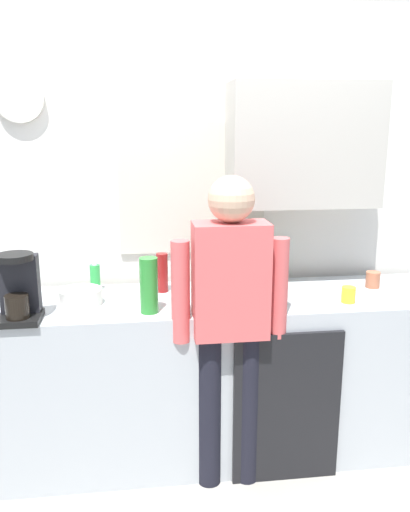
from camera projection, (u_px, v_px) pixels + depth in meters
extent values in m
plane|color=#9E998E|center=(228.00, 479.00, 2.75)|extent=(8.00, 8.00, 0.00)
cube|color=#B2B7BC|center=(220.00, 374.00, 2.93)|extent=(2.70, 0.64, 0.92)
cube|color=black|center=(287.00, 409.00, 2.66)|extent=(0.56, 0.02, 0.82)
cube|color=white|center=(210.00, 215.00, 3.15)|extent=(4.30, 0.10, 2.60)
cube|color=beige|center=(193.00, 189.00, 3.04)|extent=(0.86, 0.02, 0.76)
cube|color=#8CA5C6|center=(192.00, 189.00, 3.04)|extent=(0.80, 0.02, 0.70)
cube|color=#B7B2A8|center=(303.00, 145.00, 2.91)|extent=(0.84, 0.32, 0.68)
cylinder|color=silver|center=(19.00, 98.00, 2.79)|extent=(0.26, 0.03, 0.26)
cube|color=black|center=(20.00, 318.00, 2.47)|extent=(0.20, 0.20, 0.03)
cube|color=black|center=(20.00, 283.00, 2.49)|extent=(0.18, 0.08, 0.28)
cylinder|color=black|center=(17.00, 306.00, 2.42)|extent=(0.11, 0.11, 0.11)
cylinder|color=black|center=(14.00, 257.00, 2.40)|extent=(0.17, 0.17, 0.03)
cylinder|color=#2D8C33|center=(149.00, 285.00, 2.56)|extent=(0.09, 0.09, 0.28)
cylinder|color=black|center=(29.00, 291.00, 2.63)|extent=(0.06, 0.06, 0.18)
cylinder|color=brown|center=(204.00, 267.00, 3.00)|extent=(0.06, 0.06, 0.23)
cylinder|color=olive|center=(226.00, 265.00, 2.99)|extent=(0.06, 0.06, 0.25)
cylinder|color=maroon|center=(162.00, 273.00, 2.90)|extent=(0.06, 0.06, 0.22)
cylinder|color=#195923|center=(277.00, 273.00, 2.75)|extent=(0.07, 0.07, 0.30)
cylinder|color=#B26647|center=(373.00, 280.00, 2.99)|extent=(0.08, 0.08, 0.09)
cylinder|color=yellow|center=(348.00, 295.00, 2.73)|extent=(0.07, 0.07, 0.08)
cylinder|color=white|center=(81.00, 297.00, 2.71)|extent=(0.22, 0.22, 0.08)
cylinder|color=#9E5638|center=(264.00, 277.00, 3.05)|extent=(0.10, 0.10, 0.09)
sphere|color=#2D7233|center=(265.00, 258.00, 3.03)|extent=(0.15, 0.15, 0.15)
cylinder|color=green|center=(95.00, 278.00, 2.92)|extent=(0.06, 0.06, 0.15)
cone|color=white|center=(94.00, 262.00, 2.90)|extent=(0.02, 0.02, 0.03)
cylinder|color=black|center=(209.00, 411.00, 2.64)|extent=(0.12, 0.12, 0.82)
cylinder|color=black|center=(248.00, 408.00, 2.67)|extent=(0.12, 0.12, 0.82)
cube|color=#D85959|center=(230.00, 280.00, 2.49)|extent=(0.36, 0.20, 0.56)
sphere|color=#D8AD8C|center=(231.00, 199.00, 2.40)|extent=(0.22, 0.22, 0.22)
cylinder|color=#D85959|center=(181.00, 292.00, 2.47)|extent=(0.09, 0.09, 0.50)
cylinder|color=#D85959|center=(279.00, 288.00, 2.53)|extent=(0.09, 0.09, 0.50)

